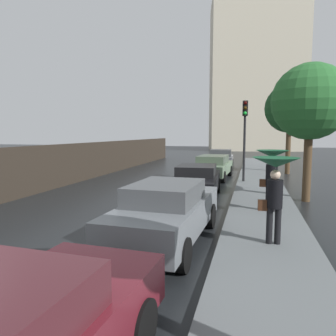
% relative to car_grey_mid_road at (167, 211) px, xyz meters
% --- Properties ---
extents(car_grey_mid_road, '(1.89, 4.62, 1.46)m').
position_rel_car_grey_mid_road_xyz_m(car_grey_mid_road, '(0.00, 0.00, 0.00)').
color(car_grey_mid_road, slate).
rests_on(car_grey_mid_road, ground).
extents(car_silver_far_ahead, '(1.91, 3.89, 1.38)m').
position_rel_car_grey_mid_road_xyz_m(car_silver_far_ahead, '(-0.39, 17.18, -0.06)').
color(car_silver_far_ahead, '#B2B5BA').
rests_on(car_silver_far_ahead, ground).
extents(car_black_behind_camera, '(1.93, 4.41, 1.33)m').
position_rel_car_grey_mid_road_xyz_m(car_black_behind_camera, '(-0.22, 5.40, -0.07)').
color(car_black_behind_camera, black).
rests_on(car_black_behind_camera, ground).
extents(car_green_far_lane, '(1.97, 4.50, 1.34)m').
position_rel_car_grey_mid_road_xyz_m(car_green_far_lane, '(-0.25, 11.10, -0.05)').
color(car_green_far_lane, slate).
rests_on(car_green_far_lane, ground).
extents(pedestrian_with_umbrella_near, '(1.01, 1.01, 1.94)m').
position_rel_car_grey_mid_road_xyz_m(pedestrian_with_umbrella_near, '(2.40, 0.18, 0.90)').
color(pedestrian_with_umbrella_near, black).
rests_on(pedestrian_with_umbrella_near, sidewalk_strip).
extents(pedestrian_with_umbrella_far, '(1.00, 1.00, 1.93)m').
position_rel_car_grey_mid_road_xyz_m(pedestrian_with_umbrella_far, '(2.50, 3.31, 0.89)').
color(pedestrian_with_umbrella_far, black).
rests_on(pedestrian_with_umbrella_far, sidewalk_strip).
extents(traffic_light, '(0.26, 0.39, 4.07)m').
position_rel_car_grey_mid_road_xyz_m(traffic_light, '(1.50, 9.62, 2.21)').
color(traffic_light, black).
rests_on(traffic_light, sidewalk_strip).
extents(street_tree_near, '(2.84, 2.84, 5.19)m').
position_rel_car_grey_mid_road_xyz_m(street_tree_near, '(3.93, 5.90, 2.97)').
color(street_tree_near, '#4C3823').
rests_on(street_tree_near, ground).
extents(street_tree_far, '(3.06, 3.06, 5.68)m').
position_rel_car_grey_mid_road_xyz_m(street_tree_far, '(4.10, 14.57, 3.36)').
color(street_tree_far, '#4C3823').
rests_on(street_tree_far, ground).
extents(distant_tower, '(14.84, 12.18, 25.95)m').
position_rel_car_grey_mid_road_xyz_m(distant_tower, '(1.95, 45.05, 10.65)').
color(distant_tower, beige).
rests_on(distant_tower, ground).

